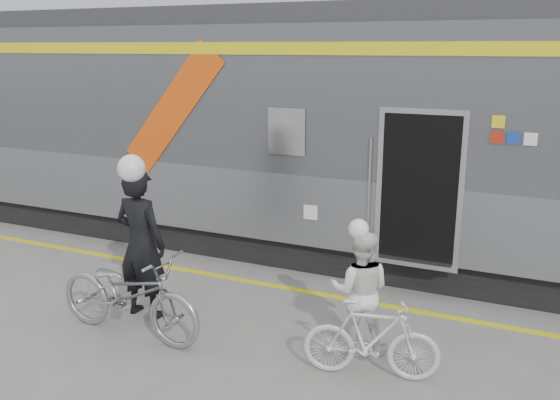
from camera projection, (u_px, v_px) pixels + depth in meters
The scene contains 9 objects.
ground at pixel (215, 356), 6.87m from camera, with size 90.00×90.00×0.00m, color slate.
train at pixel (311, 131), 10.24m from camera, with size 24.00×3.17×4.10m.
safety_strip at pixel (289, 288), 8.77m from camera, with size 24.00×0.12×0.01m, color yellow.
man at pixel (141, 243), 7.68m from camera, with size 0.73×0.48×2.00m, color black.
bicycle_left at pixel (129, 294), 7.23m from camera, with size 0.73×2.10×1.10m, color #929599.
woman at pixel (360, 291), 6.86m from camera, with size 0.71×0.55×1.46m, color white.
bicycle_right at pixel (371, 339), 6.33m from camera, with size 0.42×1.47×0.89m, color silver.
helmet_man at pixel (135, 154), 7.38m from camera, with size 0.35×0.35×0.35m, color white.
helmet_woman at pixel (363, 221), 6.65m from camera, with size 0.23×0.23×0.23m, color white.
Camera 1 is at (3.24, -5.33, 3.48)m, focal length 38.00 mm.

